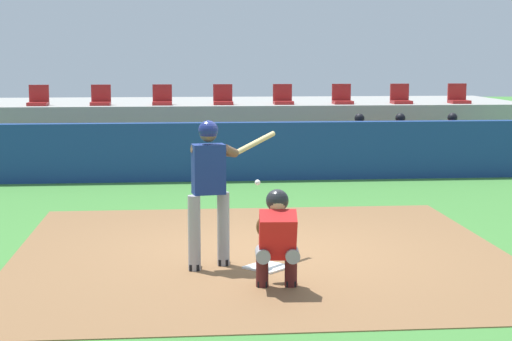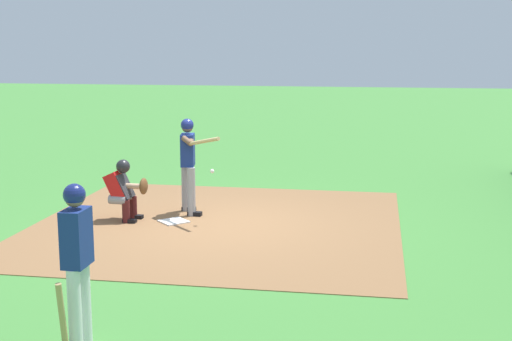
{
  "view_description": "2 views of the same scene",
  "coord_description": "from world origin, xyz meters",
  "px_view_note": "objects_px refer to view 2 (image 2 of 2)",
  "views": [
    {
      "loc": [
        -1.03,
        -10.63,
        2.57
      ],
      "look_at": [
        0.0,
        0.7,
        1.0
      ],
      "focal_mm": 58.72,
      "sensor_mm": 36.0,
      "label": 1
    },
    {
      "loc": [
        11.82,
        2.75,
        3.19
      ],
      "look_at": [
        0.0,
        0.7,
        1.0
      ],
      "focal_mm": 49.36,
      "sensor_mm": 36.0,
      "label": 2
    }
  ],
  "objects_px": {
    "home_plate": "(174,221)",
    "catcher_crouched": "(124,188)",
    "on_deck_batter": "(77,257)",
    "batter_at_plate": "(189,160)"
  },
  "relations": [
    {
      "from": "batter_at_plate",
      "to": "catcher_crouched",
      "type": "bearing_deg",
      "value": -56.11
    },
    {
      "from": "on_deck_batter",
      "to": "batter_at_plate",
      "type": "bearing_deg",
      "value": -175.8
    },
    {
      "from": "catcher_crouched",
      "to": "on_deck_batter",
      "type": "height_order",
      "value": "on_deck_batter"
    },
    {
      "from": "home_plate",
      "to": "catcher_crouched",
      "type": "distance_m",
      "value": 1.08
    },
    {
      "from": "home_plate",
      "to": "catcher_crouched",
      "type": "xyz_separation_m",
      "value": [
        0.01,
        -0.91,
        0.59
      ]
    },
    {
      "from": "home_plate",
      "to": "catcher_crouched",
      "type": "height_order",
      "value": "catcher_crouched"
    },
    {
      "from": "batter_at_plate",
      "to": "on_deck_batter",
      "type": "height_order",
      "value": "batter_at_plate"
    },
    {
      "from": "catcher_crouched",
      "to": "on_deck_batter",
      "type": "distance_m",
      "value": 5.5
    },
    {
      "from": "batter_at_plate",
      "to": "catcher_crouched",
      "type": "xyz_separation_m",
      "value": [
        0.68,
        -1.01,
        -0.43
      ]
    },
    {
      "from": "catcher_crouched",
      "to": "batter_at_plate",
      "type": "bearing_deg",
      "value": 123.89
    }
  ]
}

